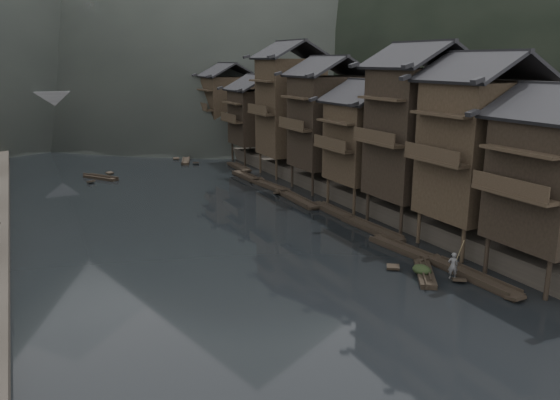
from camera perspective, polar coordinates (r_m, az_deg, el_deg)
water at (r=36.49m, az=-1.96°, el=-8.27°), size 300.00×300.00×0.00m
right_bank at (r=86.87m, az=8.58°, el=5.52°), size 40.00×200.00×1.80m
stilt_houses at (r=58.84m, az=5.99°, el=9.36°), size 9.00×67.60×16.65m
moored_sampans at (r=53.91m, az=3.60°, el=-0.53°), size 2.92×49.57×0.47m
midriver_boats at (r=85.08m, az=-15.40°, el=4.50°), size 15.78×36.39×0.44m
stone_bridge at (r=104.11m, az=-18.43°, el=8.74°), size 40.00×6.00×9.00m
hero_sampan at (r=38.15m, az=14.92°, el=-7.41°), size 3.53×4.66×0.44m
cargo_heap at (r=38.01m, az=14.64°, el=-6.56°), size 1.11×1.45×0.67m
boatman at (r=37.39m, az=17.65°, el=-6.21°), size 0.78×0.70×1.80m
bamboo_pole at (r=36.67m, az=18.20°, el=-2.06°), size 1.02×2.15×3.78m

